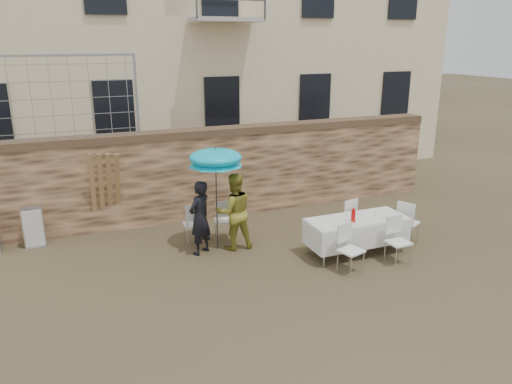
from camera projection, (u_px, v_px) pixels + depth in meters
name	position (u px, v px, depth m)	size (l,w,h in m)	color
ground	(283.00, 311.00, 8.30)	(80.00, 80.00, 0.00)	brown
stone_wall	(199.00, 175.00, 12.41)	(13.00, 0.50, 2.20)	#886244
chain_link_fence	(62.00, 99.00, 10.75)	(3.20, 0.06, 1.80)	gray
man_suit	(200.00, 218.00, 10.31)	(0.58, 0.38, 1.58)	black
woman_dress	(234.00, 211.00, 10.57)	(0.81, 0.63, 1.66)	gold
umbrella	(216.00, 161.00, 10.20)	(1.14, 1.14, 2.06)	#3F3F44
couple_chair_left	(194.00, 223.00, 10.89)	(0.48, 0.48, 0.96)	white
couple_chair_right	(224.00, 219.00, 11.14)	(0.48, 0.48, 0.96)	white
banquet_table	(357.00, 220.00, 10.34)	(2.10, 0.85, 0.78)	silver
soda_bottle	(353.00, 216.00, 10.09)	(0.09, 0.09, 0.26)	red
table_chair_front_left	(351.00, 249.00, 9.54)	(0.48, 0.48, 0.96)	white
table_chair_front_right	(399.00, 241.00, 9.93)	(0.48, 0.48, 0.96)	white
table_chair_back	(344.00, 218.00, 11.20)	(0.48, 0.48, 0.96)	white
table_chair_side	(408.00, 221.00, 11.00)	(0.48, 0.48, 0.96)	white
chair_stack_right	(34.00, 225.00, 10.85)	(0.46, 0.40, 0.92)	white
wood_planks	(107.00, 192.00, 11.32)	(0.70, 0.20, 2.00)	#A37749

